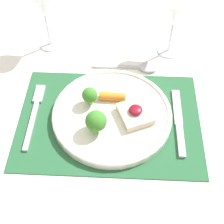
{
  "coord_description": "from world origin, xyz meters",
  "views": [
    {
      "loc": [
        0.03,
        -0.46,
        1.37
      ],
      "look_at": [
        0.01,
        0.01,
        0.77
      ],
      "focal_mm": 50.0,
      "sensor_mm": 36.0,
      "label": 1
    }
  ],
  "objects_px": {
    "fork": "(35,111)",
    "knife": "(179,126)",
    "dinner_plate": "(112,114)",
    "wine_glass_near": "(175,15)",
    "wine_glass_far": "(43,6)",
    "spoon": "(142,67)"
  },
  "relations": [
    {
      "from": "fork",
      "to": "knife",
      "type": "xyz_separation_m",
      "value": [
        0.36,
        -0.03,
        0.0
      ]
    },
    {
      "from": "fork",
      "to": "dinner_plate",
      "type": "bearing_deg",
      "value": -4.58
    },
    {
      "from": "wine_glass_near",
      "to": "wine_glass_far",
      "type": "relative_size",
      "value": 0.95
    },
    {
      "from": "fork",
      "to": "wine_glass_far",
      "type": "bearing_deg",
      "value": 89.13
    },
    {
      "from": "wine_glass_near",
      "to": "wine_glass_far",
      "type": "xyz_separation_m",
      "value": [
        -0.35,
        0.01,
        0.01
      ]
    },
    {
      "from": "dinner_plate",
      "to": "spoon",
      "type": "relative_size",
      "value": 1.58
    },
    {
      "from": "knife",
      "to": "spoon",
      "type": "distance_m",
      "value": 0.22
    },
    {
      "from": "spoon",
      "to": "wine_glass_far",
      "type": "height_order",
      "value": "wine_glass_far"
    },
    {
      "from": "dinner_plate",
      "to": "spoon",
      "type": "height_order",
      "value": "dinner_plate"
    },
    {
      "from": "wine_glass_near",
      "to": "wine_glass_far",
      "type": "height_order",
      "value": "wine_glass_far"
    },
    {
      "from": "dinner_plate",
      "to": "wine_glass_far",
      "type": "xyz_separation_m",
      "value": [
        -0.2,
        0.27,
        0.12
      ]
    },
    {
      "from": "fork",
      "to": "wine_glass_near",
      "type": "xyz_separation_m",
      "value": [
        0.35,
        0.25,
        0.12
      ]
    },
    {
      "from": "dinner_plate",
      "to": "knife",
      "type": "relative_size",
      "value": 1.46
    },
    {
      "from": "dinner_plate",
      "to": "spoon",
      "type": "bearing_deg",
      "value": 66.88
    },
    {
      "from": "fork",
      "to": "wine_glass_near",
      "type": "bearing_deg",
      "value": 33.38
    },
    {
      "from": "dinner_plate",
      "to": "wine_glass_far",
      "type": "bearing_deg",
      "value": 126.49
    },
    {
      "from": "wine_glass_near",
      "to": "wine_glass_far",
      "type": "bearing_deg",
      "value": 178.01
    },
    {
      "from": "spoon",
      "to": "wine_glass_far",
      "type": "distance_m",
      "value": 0.32
    },
    {
      "from": "knife",
      "to": "wine_glass_near",
      "type": "height_order",
      "value": "wine_glass_near"
    },
    {
      "from": "fork",
      "to": "wine_glass_far",
      "type": "xyz_separation_m",
      "value": [
        -0.0,
        0.26,
        0.13
      ]
    },
    {
      "from": "wine_glass_near",
      "to": "spoon",
      "type": "bearing_deg",
      "value": -135.98
    },
    {
      "from": "knife",
      "to": "spoon",
      "type": "relative_size",
      "value": 1.08
    }
  ]
}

